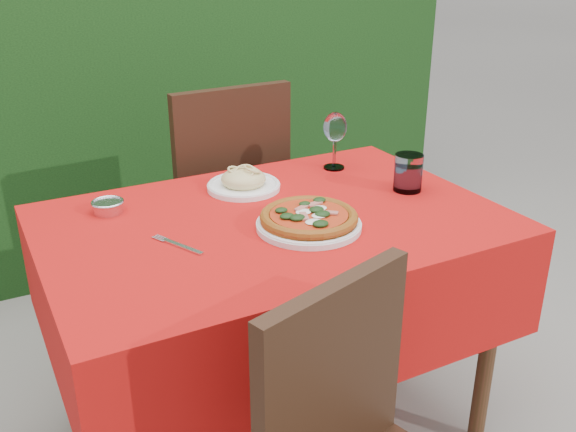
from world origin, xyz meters
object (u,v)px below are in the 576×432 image
chair_far (223,193)px  fork (183,247)px  pizza_plate (309,220)px  wine_glass (335,129)px  pasta_plate (244,182)px  water_glass (408,174)px  steel_ramekin (108,207)px

chair_far → fork: 0.86m
pizza_plate → wine_glass: wine_glass is taller
pasta_plate → water_glass: size_ratio=1.98×
water_glass → wine_glass: 0.31m
pizza_plate → wine_glass: size_ratio=1.47×
chair_far → pizza_plate: (-0.07, -0.78, 0.20)m
water_glass → chair_far: bearing=116.9°
wine_glass → fork: bearing=-152.6°
pizza_plate → chair_far: bearing=85.2°
pasta_plate → water_glass: (0.44, -0.25, 0.03)m
chair_far → water_glass: bearing=114.4°
pizza_plate → steel_ramekin: bearing=141.5°
chair_far → steel_ramekin: (-0.52, -0.42, 0.19)m
chair_far → wine_glass: (0.25, -0.39, 0.31)m
pizza_plate → pasta_plate: size_ratio=1.25×
pizza_plate → water_glass: 0.42m
steel_ramekin → fork: bearing=-70.6°
steel_ramekin → pizza_plate: bearing=-38.5°
chair_far → fork: chair_far is taller
pizza_plate → wine_glass: 0.51m
pasta_plate → wine_glass: wine_glass is taller
chair_far → wine_glass: chair_far is taller
pizza_plate → pasta_plate: 0.35m
pasta_plate → steel_ramekin: 0.42m
steel_ramekin → water_glass: bearing=-16.6°
pasta_plate → steel_ramekin: pasta_plate is taller
chair_far → pizza_plate: size_ratio=3.50×
pasta_plate → fork: bearing=-135.1°
chair_far → fork: (-0.41, -0.74, 0.18)m
pasta_plate → water_glass: 0.51m
chair_far → water_glass: size_ratio=8.67×
wine_glass → pasta_plate: bearing=-174.2°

